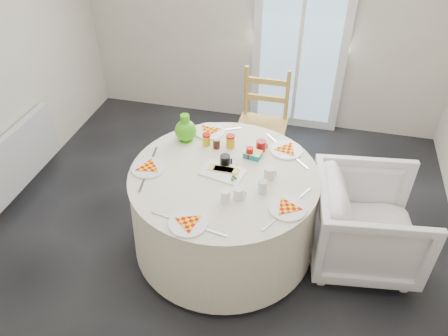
% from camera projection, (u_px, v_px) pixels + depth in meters
% --- Properties ---
extents(floor, '(4.00, 4.00, 0.00)m').
position_uv_depth(floor, '(218.00, 235.00, 3.78)').
color(floor, black).
rests_on(floor, ground).
extents(wall_back, '(4.00, 0.02, 2.60)m').
position_uv_depth(wall_back, '(265.00, 9.00, 4.50)').
color(wall_back, '#BCB5A3').
rests_on(wall_back, floor).
extents(glass_door, '(1.00, 0.08, 2.10)m').
position_uv_depth(glass_door, '(301.00, 38.00, 4.54)').
color(glass_door, silver).
rests_on(glass_door, floor).
extents(radiator, '(0.07, 1.00, 0.55)m').
position_uv_depth(radiator, '(22.00, 154.00, 4.06)').
color(radiator, silver).
rests_on(radiator, floor).
extents(table, '(1.47, 1.47, 0.74)m').
position_uv_depth(table, '(224.00, 210.00, 3.48)').
color(table, white).
rests_on(table, floor).
extents(wooden_chair, '(0.47, 0.45, 1.04)m').
position_uv_depth(wooden_chair, '(261.00, 130.00, 4.22)').
color(wooden_chair, '#A07340').
rests_on(wooden_chair, floor).
extents(armchair, '(0.85, 0.89, 0.82)m').
position_uv_depth(armchair, '(367.00, 222.00, 3.36)').
color(armchair, silver).
rests_on(armchair, floor).
extents(place_settings, '(1.71, 1.71, 0.03)m').
position_uv_depth(place_settings, '(224.00, 171.00, 3.24)').
color(place_settings, silver).
rests_on(place_settings, table).
extents(jar_cluster, '(0.47, 0.32, 0.12)m').
position_uv_depth(jar_cluster, '(227.00, 144.00, 3.43)').
color(jar_cluster, brown).
rests_on(jar_cluster, table).
extents(butter_tub, '(0.15, 0.12, 0.05)m').
position_uv_depth(butter_tub, '(253.00, 153.00, 3.39)').
color(butter_tub, '#077688').
rests_on(butter_tub, table).
extents(green_pitcher, '(0.20, 0.20, 0.23)m').
position_uv_depth(green_pitcher, '(185.00, 127.00, 3.53)').
color(green_pitcher, '#41AC15').
rests_on(green_pitcher, table).
extents(cheese_platter, '(0.36, 0.27, 0.04)m').
position_uv_depth(cheese_platter, '(223.00, 170.00, 3.24)').
color(cheese_platter, white).
rests_on(cheese_platter, table).
extents(mugs_glasses, '(0.75, 0.75, 0.11)m').
position_uv_depth(mugs_glasses, '(245.00, 172.00, 3.17)').
color(mugs_glasses, '#A09997').
rests_on(mugs_glasses, table).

